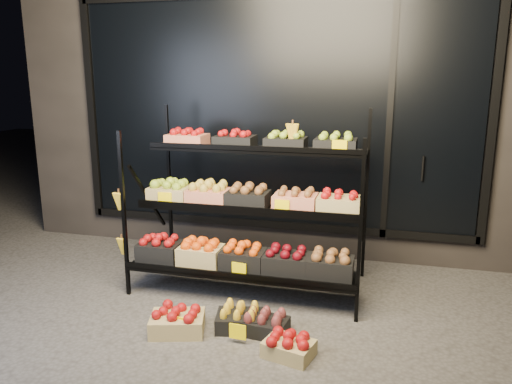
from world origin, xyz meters
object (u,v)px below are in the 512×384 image
(display_rack, at_px, (248,207))
(floor_crate_left, at_px, (177,321))
(floor_crate_midright, at_px, (289,345))
(floor_crate_midleft, at_px, (240,318))

(display_rack, bearing_deg, floor_crate_left, -108.14)
(display_rack, height_order, floor_crate_midright, display_rack)
(floor_crate_left, distance_m, floor_crate_midleft, 0.49)
(floor_crate_midleft, distance_m, floor_crate_midright, 0.54)
(floor_crate_left, bearing_deg, floor_crate_midright, -23.42)
(display_rack, distance_m, floor_crate_left, 1.21)
(floor_crate_midleft, xyz_separation_m, floor_crate_midright, (0.45, -0.29, -0.00))
(display_rack, distance_m, floor_crate_midright, 1.41)
(display_rack, relative_size, floor_crate_midleft, 5.28)
(floor_crate_midleft, relative_size, floor_crate_midright, 1.06)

